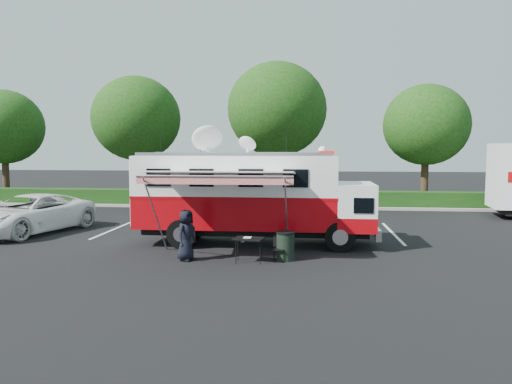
% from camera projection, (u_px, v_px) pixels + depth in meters
% --- Properties ---
extents(ground_plane, '(120.00, 120.00, 0.00)m').
position_uv_depth(ground_plane, '(255.00, 244.00, 18.46)').
color(ground_plane, black).
rests_on(ground_plane, ground).
extents(back_border, '(60.00, 6.14, 8.87)m').
position_uv_depth(back_border, '(295.00, 125.00, 30.69)').
color(back_border, '#9E998E').
rests_on(back_border, ground_plane).
extents(stall_lines, '(24.12, 5.50, 0.01)m').
position_uv_depth(stall_lines, '(250.00, 231.00, 21.49)').
color(stall_lines, silver).
rests_on(stall_lines, ground_plane).
extents(command_truck, '(8.74, 2.41, 4.20)m').
position_uv_depth(command_truck, '(253.00, 196.00, 18.31)').
color(command_truck, black).
rests_on(command_truck, ground_plane).
extents(awning, '(4.77, 2.48, 2.88)m').
position_uv_depth(awning, '(219.00, 175.00, 15.84)').
color(awning, white).
rests_on(awning, ground_plane).
extents(white_suv, '(4.12, 6.30, 1.61)m').
position_uv_depth(white_suv, '(30.00, 233.00, 20.92)').
color(white_suv, silver).
rests_on(white_suv, ground_plane).
extents(person, '(0.76, 0.92, 1.62)m').
position_uv_depth(person, '(186.00, 260.00, 15.79)').
color(person, black).
rests_on(person, ground_plane).
extents(folding_table, '(1.01, 0.79, 0.77)m').
position_uv_depth(folding_table, '(249.00, 239.00, 15.48)').
color(folding_table, black).
rests_on(folding_table, ground_plane).
extents(folding_chair, '(0.44, 0.46, 0.82)m').
position_uv_depth(folding_chair, '(279.00, 246.00, 15.73)').
color(folding_chair, black).
rests_on(folding_chair, ground_plane).
extents(trash_bin, '(0.61, 0.61, 0.91)m').
position_uv_depth(trash_bin, '(285.00, 246.00, 15.78)').
color(trash_bin, black).
rests_on(trash_bin, ground_plane).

